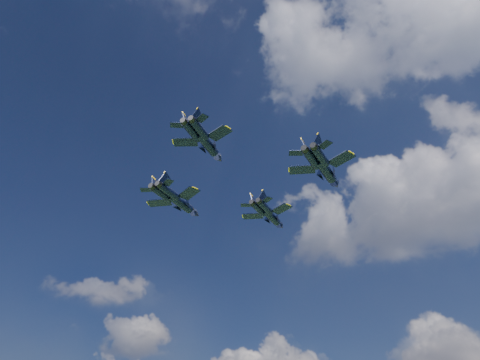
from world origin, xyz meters
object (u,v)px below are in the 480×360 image
at_px(jet_lead, 272,217).
at_px(jet_right, 326,171).
at_px(jet_left, 182,203).
at_px(jet_slot, 208,145).

distance_m(jet_lead, jet_right, 22.87).
bearing_deg(jet_left, jet_right, 3.77).
xyz_separation_m(jet_lead, jet_left, (-11.86, -16.11, -0.63)).
distance_m(jet_lead, jet_left, 20.02).
xyz_separation_m(jet_lead, jet_slot, (5.71, -30.96, -1.99)).
bearing_deg(jet_right, jet_left, -179.33).
bearing_deg(jet_lead, jet_slot, -84.46).
height_order(jet_left, jet_right, jet_left).
bearing_deg(jet_lead, jet_right, -39.26).
bearing_deg(jet_left, jet_slot, -42.50).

